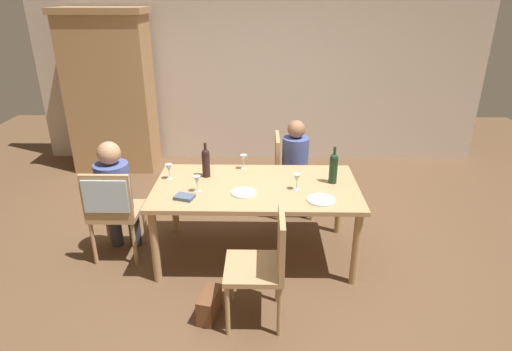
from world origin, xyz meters
The scene contains 19 objects.
ground_plane centered at (0.00, 0.00, 0.00)m, with size 10.00×10.00×0.00m, color brown.
rear_room_partition centered at (0.00, 2.70, 1.35)m, with size 6.40×0.12×2.70m, color beige.
armoire_cabinet centered at (-2.03, 2.25, 1.10)m, with size 1.18×0.62×2.18m.
dining_table centered at (0.00, 0.00, 0.66)m, with size 1.86×1.01×0.74m.
chair_left_end centered at (-1.31, -0.12, 0.59)m, with size 0.44×0.46×0.92m.
chair_far_right centered at (0.33, 0.88, 0.53)m, with size 0.44×0.44×0.92m.
chair_near centered at (0.09, -0.88, 0.53)m, with size 0.44×0.44×0.92m.
person_woman_host centered at (-1.31, 0.03, 0.66)m, with size 0.31×0.36×1.15m.
person_man_bearded centered at (0.45, 0.88, 0.64)m, with size 0.33×0.29×1.10m.
wine_bottle_tall_green centered at (-0.48, 0.20, 0.89)m, with size 0.08×0.08×0.34m.
wine_bottle_dark_red centered at (0.71, 0.08, 0.89)m, with size 0.08×0.08×0.35m.
wine_glass_near_left centered at (-0.82, 0.14, 0.84)m, with size 0.07×0.07×0.15m.
wine_glass_centre centered at (-0.52, -0.14, 0.84)m, with size 0.07×0.07×0.15m.
wine_glass_near_right centered at (-0.13, 0.40, 0.84)m, with size 0.07×0.07×0.15m.
wine_glass_far centered at (0.36, -0.08, 0.84)m, with size 0.07×0.07×0.15m.
dinner_plate_host centered at (-0.11, -0.17, 0.74)m, with size 0.22×0.22×0.01m, color white.
dinner_plate_guest_left centered at (0.56, -0.29, 0.74)m, with size 0.24×0.24×0.01m, color white.
folded_napkin centered at (-0.61, -0.28, 0.75)m, with size 0.16×0.12×0.03m, color #4C5B75.
handbag centered at (-0.35, -0.88, 0.11)m, with size 0.28×0.12×0.22m, color brown.
Camera 1 is at (0.06, -3.58, 2.38)m, focal length 30.26 mm.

